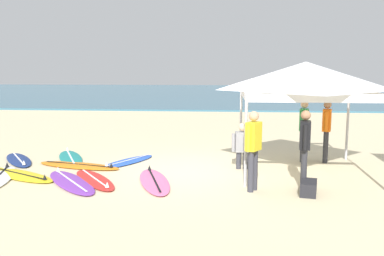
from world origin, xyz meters
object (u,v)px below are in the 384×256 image
surfboard_purple (71,182)px  person_orange (327,127)px  surfboard_teal (70,158)px  surfboard_navy (19,160)px  person_yellow (253,145)px  person_grey (242,144)px  surfboard_orange (79,165)px  gear_bag_near_tent (309,188)px  surfboard_pink (154,181)px  surfboard_yellow (19,175)px  surfboard_blue (128,161)px  person_black (305,144)px  surfboard_red (95,180)px  canopy_tent (306,77)px  person_green (304,127)px

surfboard_purple → person_orange: person_orange is taller
surfboard_teal → surfboard_navy: same height
person_yellow → person_grey: (-0.15, 1.94, -0.33)m
surfboard_orange → gear_bag_near_tent: 5.92m
surfboard_pink → surfboard_yellow: same height
surfboard_blue → person_black: 4.96m
surfboard_navy → person_yellow: 6.85m
surfboard_blue → surfboard_pink: same height
surfboard_red → canopy_tent: bearing=14.9°
person_green → person_orange: 0.61m
person_yellow → gear_bag_near_tent: bearing=-7.9°
canopy_tent → surfboard_red: size_ratio=1.51×
canopy_tent → gear_bag_near_tent: 2.98m
person_yellow → gear_bag_near_tent: person_yellow is taller
canopy_tent → surfboard_purple: bearing=-164.0°
canopy_tent → person_yellow: size_ratio=1.83×
person_green → person_black: 2.72m
canopy_tent → surfboard_yellow: 7.39m
person_grey → gear_bag_near_tent: size_ratio=2.00×
person_yellow → surfboard_blue: bearing=144.1°
canopy_tent → surfboard_red: 5.64m
canopy_tent → person_orange: (0.83, 1.09, -1.40)m
surfboard_red → person_orange: 6.33m
surfboard_navy → person_yellow: person_yellow is taller
surfboard_red → surfboard_orange: same height
person_yellow → gear_bag_near_tent: (1.14, -0.16, -0.85)m
surfboard_blue → person_orange: bearing=5.3°
person_green → canopy_tent: bearing=-100.7°
gear_bag_near_tent → surfboard_orange: bearing=160.7°
surfboard_pink → person_orange: size_ratio=1.40×
surfboard_navy → person_orange: 8.63m
person_grey → gear_bag_near_tent: (1.29, -2.10, -0.52)m
person_yellow → surfboard_yellow: bearing=172.3°
person_grey → surfboard_purple: bearing=-156.4°
surfboard_red → surfboard_orange: size_ratio=0.83×
surfboard_teal → person_yellow: 5.79m
person_orange → person_yellow: bearing=-127.2°
person_grey → person_yellow: bearing=-85.7°
surfboard_red → surfboard_navy: bearing=146.3°
surfboard_blue → person_yellow: size_ratio=1.17×
surfboard_yellow → gear_bag_near_tent: 6.78m
person_orange → person_black: size_ratio=1.00×
surfboard_yellow → person_green: person_green is taller
canopy_tent → surfboard_orange: (-5.80, 0.02, -2.35)m
surfboard_red → person_green: bearing=25.5°
surfboard_pink → surfboard_purple: (-1.87, -0.23, -0.00)m
gear_bag_near_tent → surfboard_yellow: bearing=172.3°
surfboard_red → person_black: bearing=-2.6°
person_orange → surfboard_teal: bearing=-178.7°
surfboard_blue → surfboard_red: bearing=-99.6°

